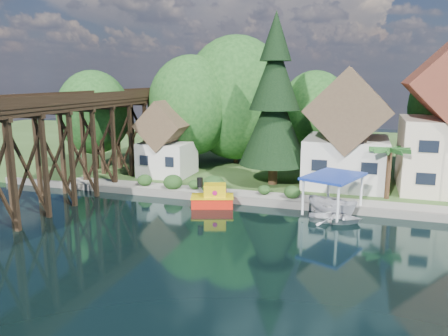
{
  "coord_description": "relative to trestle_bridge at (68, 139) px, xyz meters",
  "views": [
    {
      "loc": [
        8.43,
        -26.55,
        10.61
      ],
      "look_at": [
        -2.03,
        6.0,
        3.48
      ],
      "focal_mm": 35.0,
      "sensor_mm": 36.0,
      "label": 1
    }
  ],
  "objects": [
    {
      "name": "ground",
      "position": [
        16.0,
        -5.17,
        -5.35
      ],
      "size": [
        140.0,
        140.0,
        0.0
      ],
      "primitive_type": "plane",
      "color": "black",
      "rests_on": "ground"
    },
    {
      "name": "bank",
      "position": [
        16.0,
        28.83,
        -5.1
      ],
      "size": [
        140.0,
        52.0,
        0.5
      ],
      "primitive_type": "cube",
      "color": "#314A1D",
      "rests_on": "ground"
    },
    {
      "name": "seawall",
      "position": [
        20.0,
        2.83,
        -5.04
      ],
      "size": [
        60.0,
        0.4,
        0.62
      ],
      "primitive_type": "cube",
      "color": "slate",
      "rests_on": "ground"
    },
    {
      "name": "promenade",
      "position": [
        22.0,
        4.13,
        -4.82
      ],
      "size": [
        50.0,
        2.6,
        0.06
      ],
      "primitive_type": "cube",
      "color": "gray",
      "rests_on": "bank"
    },
    {
      "name": "trestle_bridge",
      "position": [
        0.0,
        0.0,
        0.0
      ],
      "size": [
        4.12,
        44.18,
        9.3
      ],
      "color": "black",
      "rests_on": "ground"
    },
    {
      "name": "house_left",
      "position": [
        23.0,
        10.83,
        -0.21
      ],
      "size": [
        7.64,
        8.64,
        11.02
      ],
      "color": "silver",
      "rests_on": "bank"
    },
    {
      "name": "shed",
      "position": [
        5.0,
        9.33,
        -1.52
      ],
      "size": [
        5.09,
        5.4,
        7.85
      ],
      "color": "silver",
      "rests_on": "bank"
    },
    {
      "name": "bg_trees",
      "position": [
        17.0,
        16.08,
        1.94
      ],
      "size": [
        49.9,
        13.3,
        10.57
      ],
      "color": "#382314",
      "rests_on": "bank"
    },
    {
      "name": "shrubs",
      "position": [
        11.4,
        4.09,
        -4.12
      ],
      "size": [
        15.76,
        2.47,
        1.7
      ],
      "color": "#193914",
      "rests_on": "bank"
    },
    {
      "name": "conifer",
      "position": [
        16.38,
        8.74,
        2.85
      ],
      "size": [
        6.5,
        6.5,
        15.99
      ],
      "color": "#382314",
      "rests_on": "bank"
    },
    {
      "name": "palm_tree",
      "position": [
        26.64,
        6.53,
        -0.79
      ],
      "size": [
        4.2,
        4.2,
        4.65
      ],
      "color": "#382314",
      "rests_on": "bank"
    },
    {
      "name": "tugboat",
      "position": [
        12.82,
        1.38,
        -4.59
      ],
      "size": [
        3.93,
        2.9,
        2.55
      ],
      "color": "red",
      "rests_on": "ground"
    },
    {
      "name": "boat_white_a",
      "position": [
        22.81,
        0.45,
        -4.95
      ],
      "size": [
        4.08,
        3.05,
        0.81
      ],
      "primitive_type": "imported",
      "rotation": [
        0.0,
        0.0,
        1.64
      ],
      "color": "silver",
      "rests_on": "ground"
    },
    {
      "name": "boat_canopy",
      "position": [
        22.47,
        2.03,
        -3.96
      ],
      "size": [
        5.01,
        5.92,
        3.23
      ],
      "color": "silver",
      "rests_on": "ground"
    }
  ]
}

